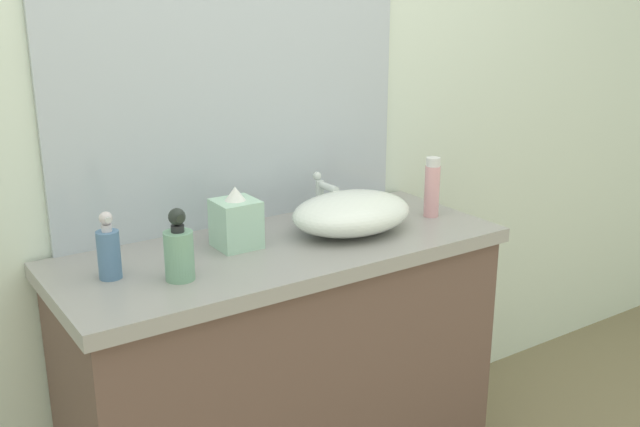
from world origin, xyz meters
The scene contains 9 objects.
bathroom_wall_rear centered at (0.00, 0.73, 1.30)m, with size 6.00×0.06×2.60m, color silver.
vanity_counter centered at (-0.02, 0.42, 0.45)m, with size 1.33×0.53×0.89m.
wall_mirror_panel centered at (-0.02, 0.69, 1.52)m, with size 1.18×0.01×1.27m, color #B2BCC6.
sink_basin centered at (0.22, 0.41, 0.95)m, with size 0.39×0.29×0.12m, color white.
faucet centered at (0.22, 0.57, 0.98)m, with size 0.03×0.12×0.15m.
soap_dispenser centered at (-0.37, 0.34, 0.97)m, with size 0.08×0.08×0.19m.
lotion_bottle centered at (-0.52, 0.45, 0.96)m, with size 0.06×0.06×0.18m.
perfume_bottle centered at (0.53, 0.39, 0.99)m, with size 0.05×0.05×0.20m.
tissue_box centered at (-0.14, 0.48, 0.97)m, with size 0.12×0.12×0.18m.
Camera 1 is at (-1.06, -1.33, 1.62)m, focal length 41.56 mm.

